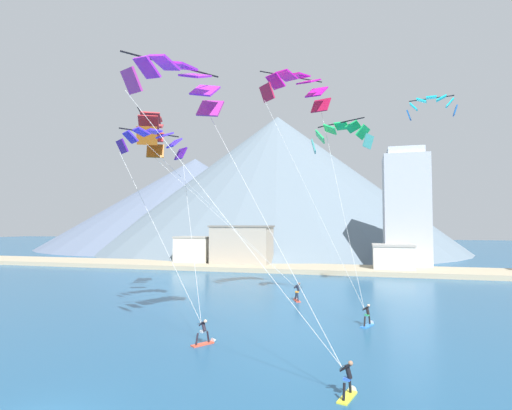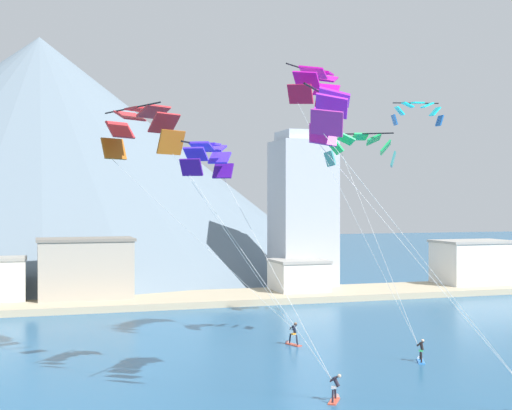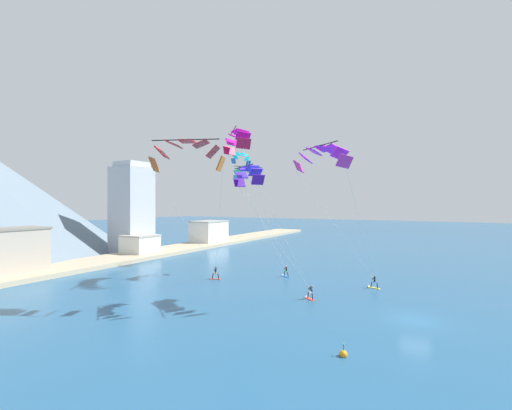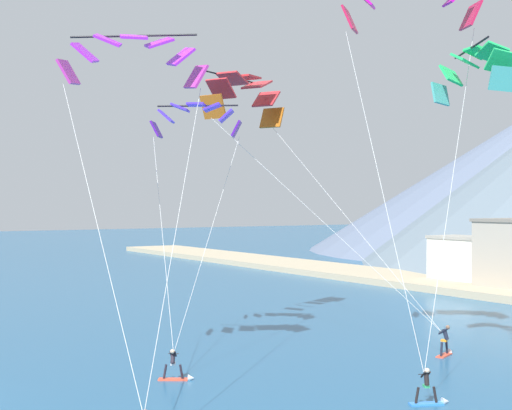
{
  "view_description": "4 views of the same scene",
  "coord_description": "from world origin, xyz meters",
  "px_view_note": "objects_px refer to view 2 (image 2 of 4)",
  "views": [
    {
      "loc": [
        11.35,
        -11.99,
        7.19
      ],
      "look_at": [
        3.12,
        18.63,
        8.79
      ],
      "focal_mm": 28.0,
      "sensor_mm": 36.0,
      "label": 1
    },
    {
      "loc": [
        -13.86,
        -25.36,
        11.0
      ],
      "look_at": [
        -1.32,
        14.74,
        10.82
      ],
      "focal_mm": 50.0,
      "sensor_mm": 36.0,
      "label": 2
    },
    {
      "loc": [
        -34.2,
        -2.3,
        10.59
      ],
      "look_at": [
        -1.58,
        15.65,
        10.49
      ],
      "focal_mm": 24.0,
      "sensor_mm": 36.0,
      "label": 3
    },
    {
      "loc": [
        33.01,
        -4.53,
        8.49
      ],
      "look_at": [
        1.83,
        15.53,
        8.46
      ],
      "focal_mm": 50.0,
      "sensor_mm": 36.0,
      "label": 4
    }
  ],
  "objects_px": {
    "parafoil_kite_distant_low_drift": "(417,110)",
    "parafoil_kite_mid_center": "(209,157)",
    "kitesurfer_near_trail": "(421,355)",
    "parafoil_kite_far_left": "(331,112)",
    "parafoil_kite_near_lead": "(142,127)",
    "parafoil_kite_near_trail": "(317,86)",
    "kitesurfer_mid_center": "(335,393)",
    "parafoil_kite_distant_high_outer": "(361,146)",
    "kitesurfer_near_lead": "(292,337)"
  },
  "relations": [
    {
      "from": "parafoil_kite_mid_center",
      "to": "parafoil_kite_distant_high_outer",
      "type": "bearing_deg",
      "value": 30.63
    },
    {
      "from": "parafoil_kite_near_trail",
      "to": "parafoil_kite_distant_low_drift",
      "type": "distance_m",
      "value": 13.87
    },
    {
      "from": "parafoil_kite_near_lead",
      "to": "parafoil_kite_far_left",
      "type": "height_order",
      "value": "parafoil_kite_near_lead"
    },
    {
      "from": "parafoil_kite_near_trail",
      "to": "parafoil_kite_distant_low_drift",
      "type": "relative_size",
      "value": 4.23
    },
    {
      "from": "parafoil_kite_near_lead",
      "to": "parafoil_kite_distant_high_outer",
      "type": "relative_size",
      "value": 2.87
    },
    {
      "from": "kitesurfer_mid_center",
      "to": "kitesurfer_near_lead",
      "type": "bearing_deg",
      "value": 78.61
    },
    {
      "from": "kitesurfer_near_trail",
      "to": "parafoil_kite_mid_center",
      "type": "height_order",
      "value": "parafoil_kite_mid_center"
    },
    {
      "from": "parafoil_kite_far_left",
      "to": "parafoil_kite_distant_high_outer",
      "type": "height_order",
      "value": "parafoil_kite_far_left"
    },
    {
      "from": "parafoil_kite_far_left",
      "to": "parafoil_kite_distant_low_drift",
      "type": "xyz_separation_m",
      "value": [
        16.93,
        20.34,
        3.26
      ]
    },
    {
      "from": "kitesurfer_mid_center",
      "to": "parafoil_kite_distant_high_outer",
      "type": "distance_m",
      "value": 20.64
    },
    {
      "from": "parafoil_kite_near_lead",
      "to": "parafoil_kite_distant_low_drift",
      "type": "height_order",
      "value": "parafoil_kite_distant_low_drift"
    },
    {
      "from": "kitesurfer_mid_center",
      "to": "parafoil_kite_mid_center",
      "type": "distance_m",
      "value": 15.18
    },
    {
      "from": "parafoil_kite_near_lead",
      "to": "parafoil_kite_distant_high_outer",
      "type": "height_order",
      "value": "parafoil_kite_near_lead"
    },
    {
      "from": "kitesurfer_near_trail",
      "to": "parafoil_kite_far_left",
      "type": "relative_size",
      "value": 0.11
    },
    {
      "from": "parafoil_kite_near_lead",
      "to": "parafoil_kite_near_trail",
      "type": "distance_m",
      "value": 13.69
    },
    {
      "from": "kitesurfer_near_lead",
      "to": "parafoil_kite_far_left",
      "type": "height_order",
      "value": "parafoil_kite_far_left"
    },
    {
      "from": "kitesurfer_near_trail",
      "to": "parafoil_kite_distant_low_drift",
      "type": "xyz_separation_m",
      "value": [
        6.28,
        11.31,
        18.5
      ]
    },
    {
      "from": "parafoil_kite_far_left",
      "to": "parafoil_kite_distant_low_drift",
      "type": "distance_m",
      "value": 26.66
    },
    {
      "from": "parafoil_kite_mid_center",
      "to": "parafoil_kite_distant_low_drift",
      "type": "xyz_separation_m",
      "value": [
        22.02,
        14.24,
        5.3
      ]
    },
    {
      "from": "kitesurfer_near_lead",
      "to": "parafoil_kite_near_lead",
      "type": "height_order",
      "value": "parafoil_kite_near_lead"
    },
    {
      "from": "kitesurfer_mid_center",
      "to": "parafoil_kite_distant_high_outer",
      "type": "relative_size",
      "value": 0.31
    },
    {
      "from": "kitesurfer_near_trail",
      "to": "parafoil_kite_near_lead",
      "type": "xyz_separation_m",
      "value": [
        -18.86,
        2.41,
        15.39
      ]
    },
    {
      "from": "kitesurfer_mid_center",
      "to": "parafoil_kite_near_trail",
      "type": "height_order",
      "value": "parafoil_kite_near_trail"
    },
    {
      "from": "parafoil_kite_distant_low_drift",
      "to": "parafoil_kite_distant_high_outer",
      "type": "bearing_deg",
      "value": -143.65
    },
    {
      "from": "kitesurfer_mid_center",
      "to": "parafoil_kite_distant_low_drift",
      "type": "bearing_deg",
      "value": 49.44
    },
    {
      "from": "parafoil_kite_near_trail",
      "to": "parafoil_kite_mid_center",
      "type": "height_order",
      "value": "parafoil_kite_near_trail"
    },
    {
      "from": "kitesurfer_mid_center",
      "to": "parafoil_kite_near_trail",
      "type": "bearing_deg",
      "value": 72.4
    },
    {
      "from": "parafoil_kite_mid_center",
      "to": "parafoil_kite_far_left",
      "type": "xyz_separation_m",
      "value": [
        5.09,
        -6.1,
        2.05
      ]
    },
    {
      "from": "parafoil_kite_near_trail",
      "to": "parafoil_kite_distant_high_outer",
      "type": "xyz_separation_m",
      "value": [
        3.76,
        0.6,
        -4.27
      ]
    },
    {
      "from": "parafoil_kite_mid_center",
      "to": "parafoil_kite_distant_low_drift",
      "type": "distance_m",
      "value": 26.75
    },
    {
      "from": "parafoil_kite_distant_low_drift",
      "to": "parafoil_kite_mid_center",
      "type": "bearing_deg",
      "value": -147.11
    },
    {
      "from": "parafoil_kite_near_trail",
      "to": "parafoil_kite_distant_low_drift",
      "type": "height_order",
      "value": "parafoil_kite_near_trail"
    },
    {
      "from": "kitesurfer_near_trail",
      "to": "parafoil_kite_mid_center",
      "type": "xyz_separation_m",
      "value": [
        -15.74,
        -2.93,
        13.2
      ]
    },
    {
      "from": "kitesurfer_mid_center",
      "to": "parafoil_kite_distant_high_outer",
      "type": "bearing_deg",
      "value": 58.78
    },
    {
      "from": "parafoil_kite_far_left",
      "to": "parafoil_kite_near_lead",
      "type": "bearing_deg",
      "value": 125.68
    },
    {
      "from": "kitesurfer_near_trail",
      "to": "parafoil_kite_mid_center",
      "type": "bearing_deg",
      "value": -169.47
    },
    {
      "from": "parafoil_kite_near_trail",
      "to": "kitesurfer_mid_center",
      "type": "bearing_deg",
      "value": -107.6
    },
    {
      "from": "kitesurfer_near_lead",
      "to": "kitesurfer_mid_center",
      "type": "distance_m",
      "value": 15.53
    },
    {
      "from": "kitesurfer_near_lead",
      "to": "parafoil_kite_mid_center",
      "type": "height_order",
      "value": "parafoil_kite_mid_center"
    },
    {
      "from": "parafoil_kite_near_trail",
      "to": "parafoil_kite_mid_center",
      "type": "bearing_deg",
      "value": -142.9
    },
    {
      "from": "parafoil_kite_distant_high_outer",
      "to": "parafoil_kite_near_trail",
      "type": "bearing_deg",
      "value": -170.92
    },
    {
      "from": "parafoil_kite_near_lead",
      "to": "parafoil_kite_mid_center",
      "type": "distance_m",
      "value": 6.56
    },
    {
      "from": "kitesurfer_near_trail",
      "to": "parafoil_kite_distant_low_drift",
      "type": "bearing_deg",
      "value": 60.96
    },
    {
      "from": "kitesurfer_near_lead",
      "to": "kitesurfer_near_trail",
      "type": "height_order",
      "value": "kitesurfer_near_lead"
    },
    {
      "from": "kitesurfer_mid_center",
      "to": "parafoil_kite_near_lead",
      "type": "distance_m",
      "value": 20.38
    },
    {
      "from": "parafoil_kite_mid_center",
      "to": "parafoil_kite_near_trail",
      "type": "bearing_deg",
      "value": 37.1
    },
    {
      "from": "parafoil_kite_distant_high_outer",
      "to": "parafoil_kite_distant_low_drift",
      "type": "height_order",
      "value": "parafoil_kite_distant_low_drift"
    },
    {
      "from": "kitesurfer_near_trail",
      "to": "parafoil_kite_mid_center",
      "type": "distance_m",
      "value": 20.74
    },
    {
      "from": "kitesurfer_mid_center",
      "to": "parafoil_kite_distant_low_drift",
      "type": "xyz_separation_m",
      "value": [
        15.84,
        18.51,
        18.5
      ]
    },
    {
      "from": "kitesurfer_near_lead",
      "to": "parafoil_kite_mid_center",
      "type": "distance_m",
      "value": 19.39
    }
  ]
}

